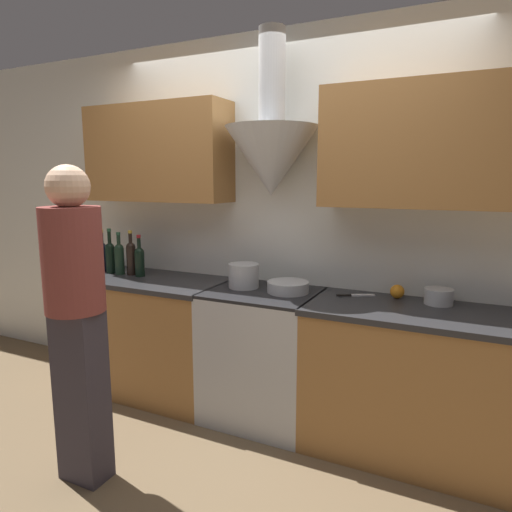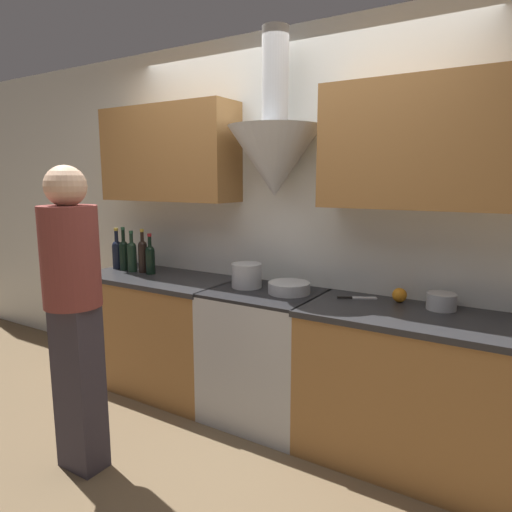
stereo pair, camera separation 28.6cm
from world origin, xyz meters
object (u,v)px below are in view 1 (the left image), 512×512
Objects in this scene: orange_fruit at (397,291)px; person_foreground_left at (76,310)px; wine_bottle_1 at (110,256)px; mixing_bowl at (288,287)px; wine_bottle_3 at (131,257)px; wine_bottle_4 at (140,260)px; saucepan at (439,296)px; wine_bottle_2 at (119,257)px; stove_range at (263,354)px; wine_bottle_0 at (102,255)px; stock_pot at (244,276)px.

orange_fruit is 1.86m from person_foreground_left.
wine_bottle_1 reaches higher than mixing_bowl.
wine_bottle_3 is 1.17m from person_foreground_left.
wine_bottle_4 reaches higher than saucepan.
wine_bottle_2 is 1.04× the size of wine_bottle_4.
stove_range is 1.18m from saucepan.
saucepan is (0.24, -0.03, 0.00)m from orange_fruit.
wine_bottle_0 is 1.23× the size of mixing_bowl.
stock_pot is at bearing 1.53° from wine_bottle_4.
mixing_bowl is 0.16× the size of person_foreground_left.
wine_bottle_0 is 2.49m from saucepan.
orange_fruit reaches higher than mixing_bowl.
wine_bottle_0 is 1.26m from stock_pot.
orange_fruit is at bearing 172.65° from saucepan.
wine_bottle_4 is at bearing -174.44° from orange_fruit.
orange_fruit is (0.66, 0.15, 0.01)m from mixing_bowl.
mixing_bowl is 0.91m from saucepan.
person_foreground_left reaches higher than wine_bottle_3.
wine_bottle_1 is 1.11× the size of wine_bottle_4.
wine_bottle_1 is 0.10m from wine_bottle_2.
wine_bottle_0 is at bearing -175.90° from orange_fruit.
wine_bottle_2 is 2.30m from saucepan.
person_foreground_left is at bearing -144.88° from saucepan.
stove_range is at bearing -165.01° from mixing_bowl.
mixing_bowl is 0.68m from orange_fruit.
wine_bottle_1 is 1.07× the size of wine_bottle_2.
wine_bottle_2 is at bearing -176.07° from saucepan.
stock_pot is at bearing -174.13° from saucepan.
stove_range is 2.58× the size of wine_bottle_3.
wine_bottle_3 is 0.97m from stock_pot.
wine_bottle_0 is 1.59m from mixing_bowl.
person_foreground_left is at bearing -62.87° from wine_bottle_3.
saucepan is at bearing 3.48° from wine_bottle_3.
wine_bottle_4 is 1.54× the size of stock_pot.
wine_bottle_2 reaches higher than stove_range.
wine_bottle_4 is (0.29, -0.00, -0.01)m from wine_bottle_1.
stove_range is 1.27m from wine_bottle_3.
wine_bottle_2 is at bearing -166.12° from wine_bottle_3.
wine_bottle_4 is 0.87m from stock_pot.
wine_bottle_2 is at bearing -178.56° from mixing_bowl.
stove_range is 1.18m from wine_bottle_4.
wine_bottle_4 is at bearing 2.25° from wine_bottle_2.
stove_range is at bearing -171.17° from saucepan.
stove_range is at bearing 59.27° from person_foreground_left.
mixing_bowl is at bearing 1.44° from wine_bottle_2.
stock_pot is 0.33m from mixing_bowl.
stock_pot is at bearing 0.18° from wine_bottle_0.
wine_bottle_4 is at bearing -0.36° from wine_bottle_1.
saucepan is (2.10, 0.15, -0.08)m from wine_bottle_4.
wine_bottle_2 is 1.06m from stock_pot.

